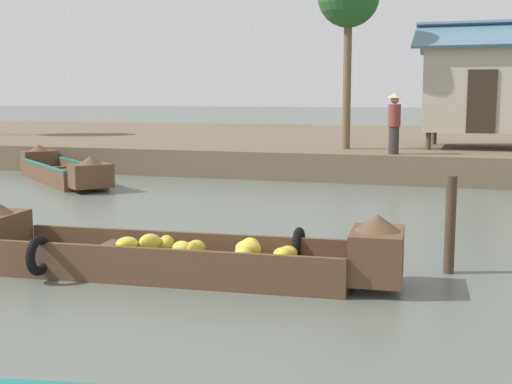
% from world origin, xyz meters
% --- Properties ---
extents(ground_plane, '(300.00, 300.00, 0.00)m').
position_xyz_m(ground_plane, '(0.00, 10.00, 0.00)').
color(ground_plane, '#596056').
extents(riverbank_strip, '(160.00, 20.00, 0.80)m').
position_xyz_m(riverbank_strip, '(0.00, 25.49, 0.40)').
color(riverbank_strip, brown).
rests_on(riverbank_strip, ground).
extents(banana_boat, '(5.97, 2.08, 0.93)m').
position_xyz_m(banana_boat, '(0.98, 5.15, 0.31)').
color(banana_boat, brown).
rests_on(banana_boat, ground).
extents(cargo_boat_upstream, '(4.94, 4.39, 0.90)m').
position_xyz_m(cargo_boat_upstream, '(-6.30, 13.47, 0.31)').
color(cargo_boat_upstream, brown).
rests_on(cargo_boat_upstream, ground).
extents(stilt_house_left, '(3.99, 3.40, 3.81)m').
position_xyz_m(stilt_house_left, '(4.70, 19.23, 2.68)').
color(stilt_house_left, '#4C3826').
rests_on(stilt_house_left, riverbank_strip).
extents(vendor_person, '(0.44, 0.44, 1.66)m').
position_xyz_m(vendor_person, '(2.47, 16.05, 1.72)').
color(vendor_person, '#332D28').
rests_on(vendor_person, riverbank_strip).
extents(mooring_post, '(0.14, 0.14, 1.31)m').
position_xyz_m(mooring_post, '(4.39, 6.43, 0.66)').
color(mooring_post, '#423323').
rests_on(mooring_post, ground).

